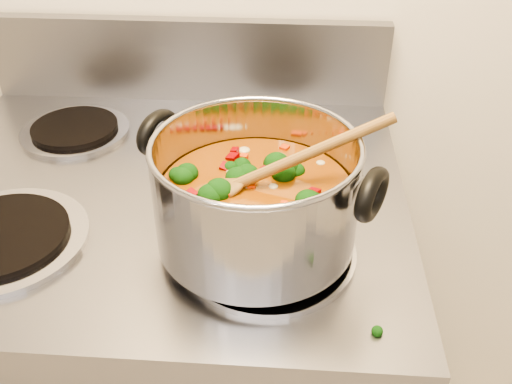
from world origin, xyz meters
TOP-DOWN VIEW (x-y plane):
  - electric_range at (-0.04, 1.16)m, footprint 0.77×0.70m
  - stockpot at (0.12, 1.02)m, footprint 0.32×0.26m
  - wooden_spoon at (0.13, 1.03)m, footprint 0.25×0.09m
  - cooktop_crumbs at (0.16, 1.04)m, footprint 0.36×0.37m

SIDE VIEW (x-z plane):
  - electric_range at x=-0.04m, z-range -0.07..1.01m
  - cooktop_crumbs at x=0.16m, z-range 0.92..0.93m
  - stockpot at x=0.12m, z-range 0.92..1.08m
  - wooden_spoon at x=0.13m, z-range 0.98..1.09m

